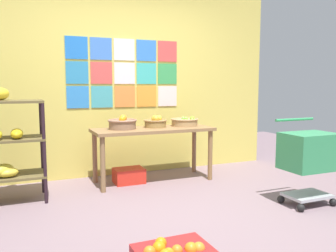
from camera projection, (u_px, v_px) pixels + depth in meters
The scene contains 8 objects.
ground at pixel (180, 213), 3.45m from camera, with size 9.48×9.48×0.00m, color slate.
back_wall_with_art at pixel (127, 79), 4.92m from camera, with size 4.46×0.07×2.69m.
display_table at pixel (153, 135), 4.56m from camera, with size 1.56×0.59×0.70m.
fruit_basket_right at pixel (122, 123), 4.44m from camera, with size 0.37×0.37×0.18m.
fruit_basket_back_left at pixel (156, 122), 4.64m from camera, with size 0.31×0.31×0.16m.
fruit_basket_back_right at pixel (185, 122), 4.80m from camera, with size 0.37×0.37×0.13m.
produce_crate_under_table at pixel (129, 176), 4.53m from camera, with size 0.38×0.28×0.19m, color red.
shopping_cart at pixel (309, 154), 3.66m from camera, with size 0.54×0.43×0.90m.
Camera 1 is at (-1.41, -3.02, 1.25)m, focal length 37.62 mm.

